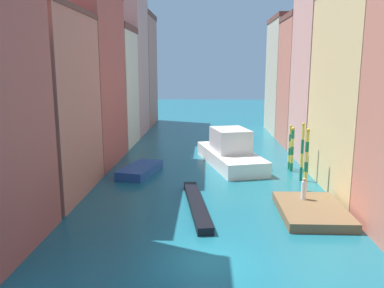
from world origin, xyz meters
TOP-DOWN VIEW (x-y plane):
  - ground_plane at (0.00, 24.50)m, footprint 154.00×154.00m
  - building_left_1 at (-12.81, 10.37)m, footprint 7.49×9.75m
  - building_left_2 at (-12.81, 20.46)m, footprint 7.49×10.53m
  - building_left_3 at (-12.81, 29.89)m, footprint 7.49×8.07m
  - building_left_4 at (-12.81, 38.45)m, footprint 7.49×9.07m
  - building_left_5 at (-12.81, 48.21)m, footprint 7.49×10.07m
  - building_right_1 at (12.81, 12.34)m, footprint 7.49×11.74m
  - building_right_2 at (12.81, 22.52)m, footprint 7.49×8.35m
  - building_right_3 at (12.81, 30.81)m, footprint 7.49×8.15m
  - building_right_4 at (12.81, 40.25)m, footprint 7.49×10.70m
  - waterfront_dock at (6.78, 6.62)m, footprint 4.11×6.05m
  - person_on_dock at (6.55, 8.01)m, footprint 0.36×0.36m
  - mooring_pole_0 at (7.56, 11.65)m, footprint 0.29×0.29m
  - mooring_pole_1 at (7.92, 14.53)m, footprint 0.27×0.27m
  - mooring_pole_2 at (7.76, 17.67)m, footprint 0.33×0.33m
  - mooring_pole_3 at (7.75, 18.53)m, footprint 0.28×0.28m
  - vaporetto_white at (2.22, 19.91)m, footprint 6.69×11.70m
  - gondola_black at (-0.75, 7.58)m, footprint 2.29×9.22m
  - motorboat_0 at (-6.09, 16.06)m, footprint 3.59×5.82m

SIDE VIEW (x-z plane):
  - ground_plane at x=0.00m, z-range 0.00..0.00m
  - gondola_black at x=-0.75m, z-range 0.00..0.49m
  - waterfront_dock at x=6.78m, z-range 0.00..0.59m
  - motorboat_0 at x=-6.09m, z-range 0.00..0.77m
  - vaporetto_white at x=2.22m, z-range -0.52..3.07m
  - person_on_dock at x=6.55m, z-range 0.53..2.05m
  - mooring_pole_2 at x=7.76m, z-range 0.05..4.19m
  - mooring_pole_3 at x=7.75m, z-range 0.04..4.27m
  - mooring_pole_0 at x=7.56m, z-range 0.05..5.00m
  - mooring_pole_1 at x=7.92m, z-range 0.04..5.03m
  - building_left_1 at x=-12.81m, z-range 0.01..13.70m
  - building_left_3 at x=-12.81m, z-range 0.01..14.45m
  - building_right_3 at x=12.81m, z-range 0.01..15.71m
  - building_right_1 at x=12.81m, z-range 0.01..15.98m
  - building_right_4 at x=12.81m, z-range 0.01..16.63m
  - building_left_2 at x=-12.81m, z-range 0.01..16.94m
  - building_left_5 at x=-12.81m, z-range 0.02..18.24m
  - building_left_4 at x=-12.81m, z-range 0.01..21.99m
  - building_right_2 at x=12.81m, z-range 0.01..22.07m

